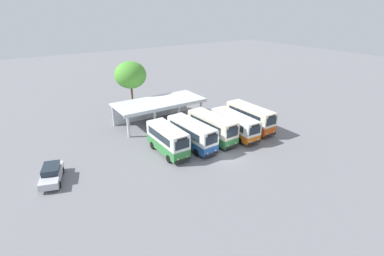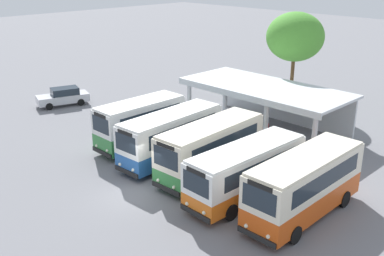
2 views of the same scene
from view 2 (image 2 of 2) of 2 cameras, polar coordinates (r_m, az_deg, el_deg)
name	(u,v)px [view 2 (image 2 of 2)]	position (r m, az deg, el deg)	size (l,w,h in m)	color
ground_plane	(136,193)	(26.36, -7.05, -8.09)	(180.00, 180.00, 0.00)	slate
city_bus_nearest_orange	(141,122)	(32.03, -6.44, 0.76)	(2.34, 6.71, 3.32)	black
city_bus_second_in_row	(171,135)	(29.58, -2.64, -0.88)	(2.61, 7.83, 3.25)	black
city_bus_middle_cream	(211,147)	(27.53, 2.35, -2.44)	(2.66, 7.80, 3.32)	black
city_bus_fourth_amber	(246,170)	(25.17, 6.81, -5.20)	(2.50, 7.84, 3.03)	black
city_bus_fifth_blue	(305,184)	(23.86, 13.90, -6.75)	(2.43, 7.85, 3.35)	black
parked_car_flank	(63,96)	(43.08, -15.76, 3.81)	(3.04, 4.84, 1.62)	black
terminal_canopy	(269,94)	(36.16, 9.61, 4.22)	(13.08, 5.80, 3.40)	silver
waiting_chair_end_by_column	(252,124)	(35.71, 7.53, 0.55)	(0.46, 0.46, 0.86)	slate
waiting_chair_second_from_end	(259,125)	(35.38, 8.34, 0.32)	(0.46, 0.46, 0.86)	slate
waiting_chair_middle_seat	(265,127)	(35.04, 9.16, 0.08)	(0.46, 0.46, 0.86)	slate
roadside_tree_behind_canopy	(295,37)	(40.85, 12.75, 11.04)	(4.95, 4.95, 8.38)	brown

